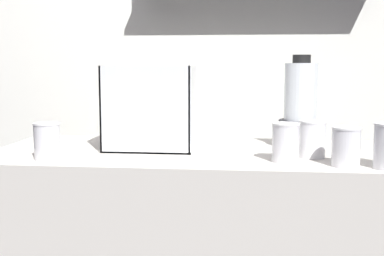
% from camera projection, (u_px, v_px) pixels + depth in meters
% --- Properties ---
extents(back_wall_unit, '(2.60, 0.24, 2.50)m').
position_uv_depth(back_wall_unit, '(210.00, 52.00, 2.50)').
color(back_wall_unit, silver).
rests_on(back_wall_unit, ground_plane).
extents(carrot_display_bin, '(0.31, 0.24, 0.30)m').
position_uv_depth(carrot_display_bin, '(151.00, 123.00, 1.83)').
color(carrot_display_bin, white).
rests_on(carrot_display_bin, counter).
extents(blender_pitcher, '(0.15, 0.15, 0.34)m').
position_uv_depth(blender_pitcher, '(300.00, 110.00, 1.85)').
color(blender_pitcher, black).
rests_on(blender_pitcher, counter).
extents(juice_cup_mango_far_left, '(0.09, 0.09, 0.12)m').
position_uv_depth(juice_cup_mango_far_left, '(47.00, 143.00, 1.62)').
color(juice_cup_mango_far_left, white).
rests_on(juice_cup_mango_far_left, counter).
extents(juice_cup_orange_left, '(0.09, 0.09, 0.12)m').
position_uv_depth(juice_cup_orange_left, '(286.00, 144.00, 1.58)').
color(juice_cup_orange_left, white).
rests_on(juice_cup_orange_left, counter).
extents(juice_cup_pomegranate_middle, '(0.09, 0.09, 0.12)m').
position_uv_depth(juice_cup_pomegranate_middle, '(312.00, 141.00, 1.65)').
color(juice_cup_pomegranate_middle, white).
rests_on(juice_cup_pomegranate_middle, counter).
extents(juice_cup_beet_right, '(0.09, 0.09, 0.12)m').
position_uv_depth(juice_cup_beet_right, '(346.00, 148.00, 1.51)').
color(juice_cup_beet_right, white).
rests_on(juice_cup_beet_right, counter).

